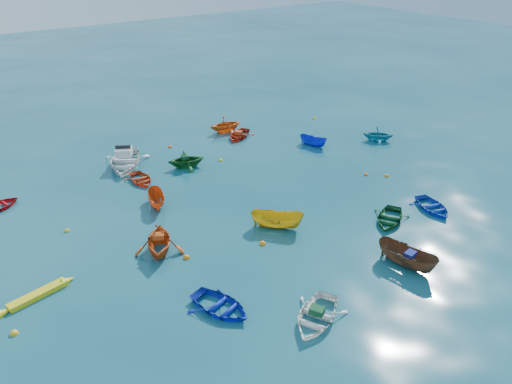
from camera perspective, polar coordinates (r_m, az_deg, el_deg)
ground at (r=30.54m, az=5.49°, el=-4.21°), size 160.00×160.00×0.00m
dinghy_blue_sw at (r=24.56m, az=-4.08°, el=-13.29°), size 3.19×3.79×0.67m
dinghy_white_near at (r=24.11m, az=6.82°, el=-14.36°), size 4.22×3.82×0.72m
sampan_brown_mid at (r=28.44m, az=16.73°, el=-8.10°), size 1.91×3.66×1.35m
dinghy_blue_se at (r=34.36m, az=19.48°, el=-1.94°), size 3.07×3.61×0.64m
dinghy_orange_w at (r=28.89m, az=-10.93°, el=-6.69°), size 4.02×4.21×1.72m
sampan_yellow_mid at (r=30.56m, az=2.41°, el=-4.08°), size 3.14×3.18×1.26m
dinghy_green_e at (r=32.23m, az=14.92°, el=-3.27°), size 3.86×3.53×0.66m
dinghy_cyan_se at (r=44.58m, az=13.71°, el=5.74°), size 3.33×3.33×1.33m
sampan_orange_n at (r=33.53m, az=-11.20°, el=-1.54°), size 1.88×2.96×1.07m
dinghy_green_n at (r=38.66m, az=-7.92°, el=2.84°), size 3.32×3.07×1.45m
dinghy_red_ne at (r=44.07m, az=-1.97°, el=6.28°), size 3.76×3.50×0.63m
sampan_blue_far at (r=42.58m, az=6.53°, el=5.32°), size 1.73×2.66×0.96m
dinghy_red_far at (r=36.99m, az=-13.00°, el=1.17°), size 2.08×2.83×0.57m
dinghy_orange_far at (r=45.39m, az=-3.45°, el=6.90°), size 3.25×2.88×1.58m
kayak_yellow at (r=27.44m, az=-23.59°, el=-10.91°), size 3.69×1.27×0.36m
motorboat_white at (r=39.77m, az=-14.69°, el=2.89°), size 5.46×5.97×1.61m
tarp_green_a at (r=23.84m, az=6.97°, el=-13.29°), size 0.75×0.82×0.32m
tarp_blue_a at (r=27.93m, az=17.22°, el=-6.84°), size 0.69×0.57×0.30m
tarp_orange_a at (r=28.39m, az=-11.10°, el=-4.96°), size 0.73×0.67×0.29m
tarp_green_b at (r=38.29m, az=-8.15°, el=4.01°), size 0.64×0.75×0.31m
tarp_orange_b at (r=43.81m, az=-2.03°, el=6.81°), size 0.75×0.79×0.31m
buoy_or_a at (r=28.12m, az=-7.94°, el=-7.48°), size 0.37×0.37×0.37m
buoy_ye_a at (r=31.43m, az=4.81°, el=-3.18°), size 0.37×0.37×0.37m
buoy_or_b at (r=38.05m, az=14.70°, el=1.74°), size 0.33×0.33×0.33m
buoy_ye_b at (r=25.73m, az=-25.90°, el=-14.38°), size 0.38×0.38×0.38m
buoy_or_c at (r=29.01m, az=0.76°, el=-5.96°), size 0.38×0.38×0.38m
buoy_ye_c at (r=39.47m, az=-4.08°, el=3.59°), size 0.33×0.33×0.33m
buoy_or_d at (r=37.92m, az=12.43°, el=1.91°), size 0.31×0.31×0.31m
buoy_ye_d at (r=32.26m, az=-20.79°, el=-4.21°), size 0.32×0.32×0.32m
buoy_or_e at (r=42.53m, az=-9.78°, el=5.06°), size 0.34×0.34×0.34m
buoy_ye_e at (r=48.89m, az=6.69°, el=8.30°), size 0.36×0.36×0.36m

